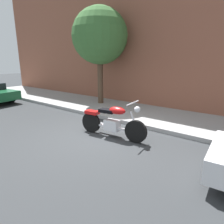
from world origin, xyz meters
The scene contains 4 objects.
ground_plane centered at (0.00, 0.00, 0.00)m, with size 60.00×60.00×0.00m, color #303335.
sidewalk centered at (0.00, 2.97, 0.07)m, with size 24.78×2.85×0.14m, color #979797.
motorcycle centered at (0.38, 0.33, 0.47)m, with size 2.22×0.70×1.15m.
street_tree centered at (-2.66, 3.31, 3.32)m, with size 2.62×2.62×4.66m.
Camera 1 is at (3.81, -4.09, 2.28)m, focal length 31.55 mm.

